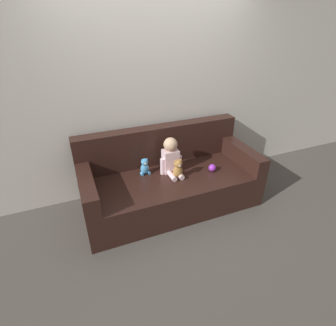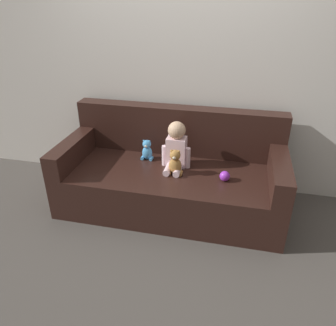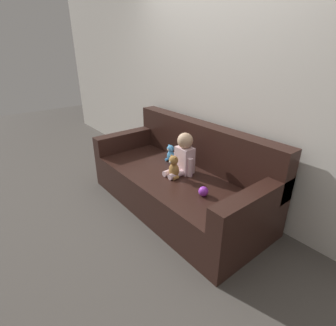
% 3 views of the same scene
% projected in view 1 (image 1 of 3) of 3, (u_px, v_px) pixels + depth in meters
% --- Properties ---
extents(ground_plane, '(12.00, 12.00, 0.00)m').
position_uv_depth(ground_plane, '(171.00, 203.00, 3.40)').
color(ground_plane, '#4C4742').
extents(wall_back, '(8.00, 0.05, 2.60)m').
position_uv_depth(wall_back, '(153.00, 92.00, 3.21)').
color(wall_back, silver).
rests_on(wall_back, ground_plane).
extents(couch, '(2.14, 0.95, 0.92)m').
position_uv_depth(couch, '(169.00, 180.00, 3.30)').
color(couch, black).
rests_on(couch, ground_plane).
extents(person_baby, '(0.28, 0.33, 0.45)m').
position_uv_depth(person_baby, '(171.00, 157.00, 3.17)').
color(person_baby, silver).
rests_on(person_baby, couch).
extents(teddy_bear_brown, '(0.15, 0.11, 0.25)m').
position_uv_depth(teddy_bear_brown, '(178.00, 169.00, 3.09)').
color(teddy_bear_brown, '#AD7A3D').
rests_on(teddy_bear_brown, couch).
extents(plush_toy_side, '(0.12, 0.10, 0.21)m').
position_uv_depth(plush_toy_side, '(145.00, 167.00, 3.18)').
color(plush_toy_side, '#4C9EDB').
rests_on(plush_toy_side, couch).
extents(toy_ball, '(0.09, 0.09, 0.09)m').
position_uv_depth(toy_ball, '(212.00, 168.00, 3.26)').
color(toy_ball, purple).
rests_on(toy_ball, couch).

